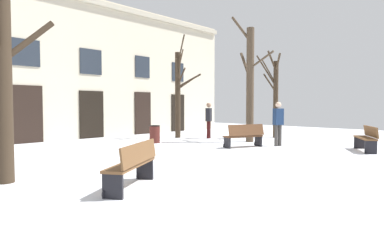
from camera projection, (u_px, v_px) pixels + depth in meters
ground_plane at (231, 157)px, 10.25m from camera, size 29.98×29.98×0.00m
building_facade at (89, 67)px, 15.98m from camera, size 18.74×0.60×6.82m
tree_left_of_center at (250, 81)px, 14.31m from camera, size 1.31×2.16×5.58m
tree_foreground at (275, 94)px, 16.14m from camera, size 1.71×1.69×4.19m
tree_near_facade at (178, 91)px, 16.03m from camera, size 1.57×1.76×4.89m
tree_right_of_center at (1, 67)px, 6.66m from camera, size 2.13×1.65×4.45m
litter_bin at (155, 134)px, 13.93m from camera, size 0.47×0.47×0.75m
bench_near_center_tree at (367, 138)px, 11.43m from camera, size 1.54×1.14×0.88m
bench_facing_shops at (244, 136)px, 12.44m from camera, size 1.62×1.04×0.89m
bench_near_lamp at (133, 164)px, 6.33m from camera, size 1.65×1.22×0.89m
person_by_shop_door at (209, 118)px, 15.92m from camera, size 0.44×0.36×1.72m
person_crossing_plaza at (278, 121)px, 12.86m from camera, size 0.43×0.35×1.73m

